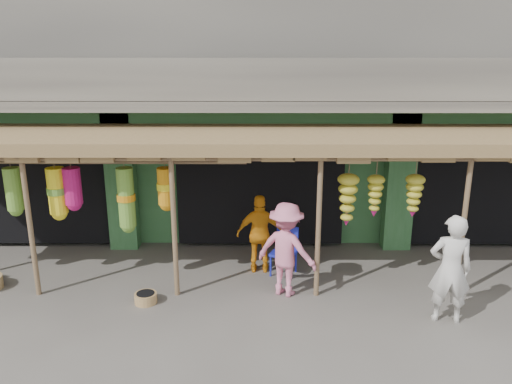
{
  "coord_description": "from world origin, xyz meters",
  "views": [
    {
      "loc": [
        -0.04,
        -8.32,
        4.26
      ],
      "look_at": [
        -0.09,
        1.0,
        1.58
      ],
      "focal_mm": 35.0,
      "sensor_mm": 36.0,
      "label": 1
    }
  ],
  "objects_px": {
    "person_front": "(450,269)",
    "person_vendor": "(260,234)",
    "person_shopper": "(286,249)",
    "blue_chair": "(285,248)"
  },
  "relations": [
    {
      "from": "person_front",
      "to": "person_vendor",
      "type": "height_order",
      "value": "person_front"
    },
    {
      "from": "person_vendor",
      "to": "person_shopper",
      "type": "relative_size",
      "value": 0.92
    },
    {
      "from": "blue_chair",
      "to": "person_shopper",
      "type": "height_order",
      "value": "person_shopper"
    },
    {
      "from": "person_shopper",
      "to": "blue_chair",
      "type": "bearing_deg",
      "value": -64.72
    },
    {
      "from": "blue_chair",
      "to": "person_vendor",
      "type": "height_order",
      "value": "person_vendor"
    },
    {
      "from": "blue_chair",
      "to": "person_vendor",
      "type": "relative_size",
      "value": 0.6
    },
    {
      "from": "blue_chair",
      "to": "person_front",
      "type": "relative_size",
      "value": 0.52
    },
    {
      "from": "person_front",
      "to": "person_vendor",
      "type": "relative_size",
      "value": 1.15
    },
    {
      "from": "blue_chair",
      "to": "person_front",
      "type": "xyz_separation_m",
      "value": [
        2.52,
        -1.8,
        0.38
      ]
    },
    {
      "from": "person_vendor",
      "to": "person_shopper",
      "type": "distance_m",
      "value": 1.05
    }
  ]
}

